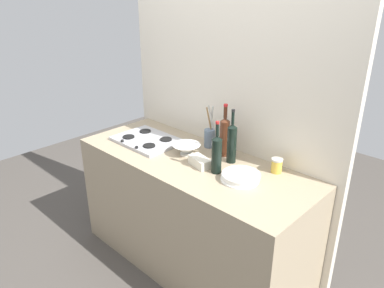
% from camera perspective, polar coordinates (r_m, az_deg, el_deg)
% --- Properties ---
extents(ground_plane, '(6.00, 6.00, 0.00)m').
position_cam_1_polar(ground_plane, '(3.13, 0.00, -17.38)').
color(ground_plane, '#47423D').
rests_on(ground_plane, ground).
extents(counter_block, '(1.80, 0.70, 0.90)m').
position_cam_1_polar(counter_block, '(2.86, 0.00, -10.54)').
color(counter_block, tan).
rests_on(counter_block, ground).
extents(backsplash_panel, '(1.90, 0.06, 2.41)m').
position_cam_1_polar(backsplash_panel, '(2.79, 5.43, 5.73)').
color(backsplash_panel, beige).
rests_on(backsplash_panel, ground).
extents(stovetop_hob, '(0.50, 0.38, 0.04)m').
position_cam_1_polar(stovetop_hob, '(2.95, -6.85, 0.62)').
color(stovetop_hob, '#B2B2B7').
rests_on(stovetop_hob, counter_block).
extents(plate_stack, '(0.25, 0.25, 0.05)m').
position_cam_1_polar(plate_stack, '(2.38, 7.35, -4.99)').
color(plate_stack, white).
rests_on(plate_stack, counter_block).
extents(wine_bottle_leftmost, '(0.07, 0.07, 0.38)m').
position_cam_1_polar(wine_bottle_leftmost, '(2.56, 6.08, 0.24)').
color(wine_bottle_leftmost, black).
rests_on(wine_bottle_leftmost, counter_block).
extents(wine_bottle_mid_left, '(0.07, 0.07, 0.38)m').
position_cam_1_polar(wine_bottle_mid_left, '(2.65, 4.98, 1.27)').
color(wine_bottle_mid_left, '#472314').
rests_on(wine_bottle_mid_left, counter_block).
extents(wine_bottle_mid_right, '(0.07, 0.07, 0.35)m').
position_cam_1_polar(wine_bottle_mid_right, '(2.41, 3.77, -1.46)').
color(wine_bottle_mid_right, black).
rests_on(wine_bottle_mid_right, counter_block).
extents(mixing_bowl, '(0.20, 0.20, 0.08)m').
position_cam_1_polar(mixing_bowl, '(2.70, -0.86, -0.76)').
color(mixing_bowl, white).
rests_on(mixing_bowl, counter_block).
extents(butter_dish, '(0.18, 0.12, 0.06)m').
position_cam_1_polar(butter_dish, '(2.54, 1.19, -2.71)').
color(butter_dish, silver).
rests_on(butter_dish, counter_block).
extents(utensil_crock, '(0.08, 0.08, 0.33)m').
position_cam_1_polar(utensil_crock, '(2.82, 2.71, 1.16)').
color(utensil_crock, slate).
rests_on(utensil_crock, counter_block).
extents(condiment_jar_front, '(0.07, 0.07, 0.10)m').
position_cam_1_polar(condiment_jar_front, '(2.51, 12.77, -3.21)').
color(condiment_jar_front, gold).
rests_on(condiment_jar_front, counter_block).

